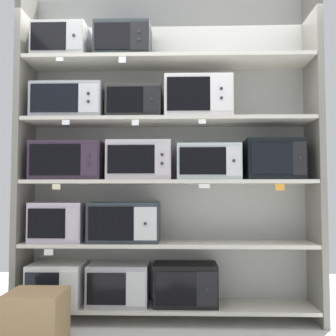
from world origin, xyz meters
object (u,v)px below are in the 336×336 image
at_px(microwave_3, 59,222).
at_px(microwave_10, 135,104).
at_px(microwave_12, 63,45).
at_px(microwave_4, 125,222).
at_px(microwave_9, 70,103).
at_px(microwave_6, 140,161).
at_px(microwave_8, 273,160).
at_px(microwave_0, 58,283).
at_px(microwave_5, 69,161).
at_px(microwave_2, 186,284).
at_px(microwave_13, 123,43).
at_px(microwave_7, 208,163).
at_px(shipping_carton, 36,318).
at_px(microwave_1, 119,284).
at_px(microwave_11, 198,99).

height_order(microwave_3, microwave_10, microwave_10).
relative_size(microwave_10, microwave_12, 1.02).
bearing_deg(microwave_4, microwave_9, 180.00).
bearing_deg(microwave_6, microwave_8, -0.01).
bearing_deg(microwave_0, microwave_10, -0.01).
distance_m(microwave_5, microwave_12, 0.99).
bearing_deg(microwave_12, microwave_10, 0.01).
bearing_deg(microwave_8, microwave_9, -179.99).
relative_size(microwave_2, microwave_13, 1.10).
bearing_deg(microwave_7, shipping_carton, -154.81).
height_order(microwave_0, microwave_7, microwave_7).
xyz_separation_m(microwave_1, microwave_5, (-0.42, -0.00, 0.99)).
bearing_deg(microwave_13, microwave_0, 180.00).
relative_size(microwave_0, microwave_4, 0.77).
relative_size(microwave_1, microwave_5, 0.84).
distance_m(microwave_2, microwave_10, 1.53).
relative_size(microwave_8, shipping_carton, 1.20).
distance_m(microwave_0, microwave_8, 2.01).
bearing_deg(microwave_3, microwave_11, -0.01).
height_order(microwave_4, microwave_11, microwave_11).
relative_size(microwave_4, microwave_12, 1.30).
bearing_deg(microwave_12, microwave_7, 0.01).
height_order(microwave_8, microwave_11, microwave_11).
bearing_deg(microwave_13, microwave_1, 179.76).
xyz_separation_m(microwave_0, shipping_carton, (0.02, -0.57, -0.11)).
distance_m(microwave_9, microwave_13, 0.67).
bearing_deg(microwave_13, microwave_7, 0.00).
distance_m(microwave_0, microwave_6, 1.20).
distance_m(microwave_6, microwave_13, 1.00).
bearing_deg(microwave_0, microwave_9, -0.13).
xyz_separation_m(microwave_7, microwave_8, (0.52, -0.00, 0.02)).
bearing_deg(microwave_12, shipping_carton, -89.00).
distance_m(microwave_7, microwave_9, 1.25).
height_order(microwave_1, microwave_2, microwave_2).
distance_m(microwave_8, shipping_carton, 2.13).
bearing_deg(microwave_3, microwave_12, -3.10).
xyz_separation_m(microwave_2, microwave_4, (-0.49, -0.00, 0.50)).
distance_m(microwave_3, microwave_13, 1.57).
xyz_separation_m(microwave_2, microwave_7, (0.19, 0.00, 0.98)).
bearing_deg(microwave_10, microwave_8, 0.01).
distance_m(microwave_9, microwave_12, 0.50).
bearing_deg(microwave_9, microwave_11, 0.00).
bearing_deg(microwave_2, microwave_4, -179.99).
distance_m(microwave_2, microwave_7, 1.00).
bearing_deg(microwave_9, microwave_13, 0.02).
height_order(microwave_7, microwave_8, microwave_8).
distance_m(microwave_2, shipping_carton, 1.17).
height_order(microwave_11, shipping_carton, microwave_11).
xyz_separation_m(microwave_3, microwave_13, (0.52, -0.00, 1.49)).
bearing_deg(microwave_4, microwave_13, 179.50).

